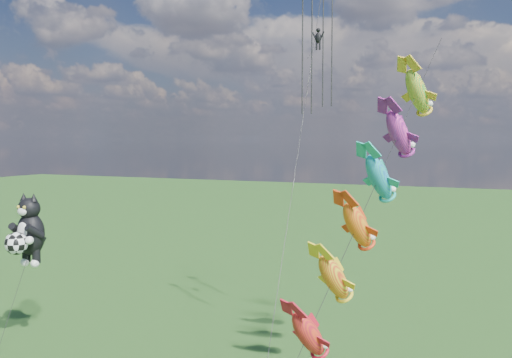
% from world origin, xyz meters
% --- Properties ---
extents(cat_kite_rig, '(2.27, 4.02, 10.47)m').
position_xyz_m(cat_kite_rig, '(-4.11, 3.37, 7.92)').
color(cat_kite_rig, brown).
rests_on(cat_kite_rig, ground).
extents(fish_windsock_rig, '(5.84, 14.94, 19.72)m').
position_xyz_m(fish_windsock_rig, '(19.17, 2.33, 11.08)').
color(fish_windsock_rig, brown).
rests_on(fish_windsock_rig, ground).
extents(parafoil_rig, '(3.08, 17.38, 27.45)m').
position_xyz_m(parafoil_rig, '(14.00, 9.98, 20.35)').
color(parafoil_rig, brown).
rests_on(parafoil_rig, ground).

